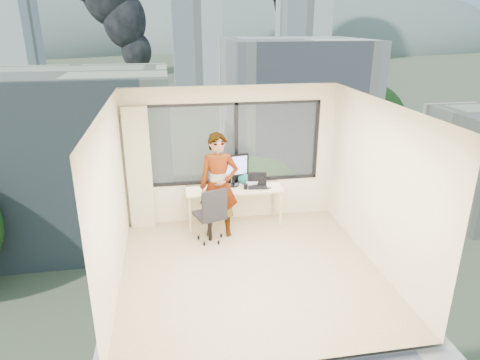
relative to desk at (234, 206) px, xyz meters
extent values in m
cube|color=tan|center=(0.00, -1.66, -0.38)|extent=(4.00, 4.00, 0.01)
cube|color=white|center=(0.00, -1.66, 2.23)|extent=(4.00, 4.00, 0.01)
cube|color=beige|center=(0.00, -3.66, 0.93)|extent=(4.00, 0.01, 2.60)
cube|color=beige|center=(-2.00, -1.66, 0.93)|extent=(0.01, 4.00, 2.60)
cube|color=beige|center=(2.00, -1.66, 0.93)|extent=(0.01, 4.00, 2.60)
cube|color=beige|center=(-1.72, 0.22, 0.77)|extent=(0.45, 0.14, 2.30)
cube|color=#C5B984|center=(0.00, 0.00, 0.00)|extent=(1.80, 0.60, 0.75)
imported|color=#2D2D33|center=(-0.33, -0.35, 0.58)|extent=(0.74, 0.53, 1.90)
cube|color=white|center=(0.38, 0.17, 0.41)|extent=(0.34, 0.30, 0.07)
cube|color=black|center=(0.62, -0.14, 0.38)|extent=(0.12, 0.07, 0.01)
cylinder|color=black|center=(0.20, -0.10, 0.42)|extent=(0.08, 0.08, 0.10)
ellipsoid|color=#0D5042|center=(0.24, 0.16, 0.48)|extent=(0.27, 0.14, 0.20)
cube|color=#515B3D|center=(0.00, 118.34, -14.38)|extent=(400.00, 400.00, 0.04)
cube|color=beige|center=(-9.00, 28.34, -7.38)|extent=(16.00, 12.00, 14.00)
cube|color=white|center=(12.00, 36.34, -6.38)|extent=(14.00, 13.00, 16.00)
cube|color=silver|center=(8.00, 118.34, 0.62)|extent=(13.00, 13.00, 30.00)
cube|color=silver|center=(45.00, 138.34, -1.38)|extent=(15.00, 15.00, 26.00)
ellipsoid|color=slate|center=(100.00, 318.34, -14.38)|extent=(300.00, 220.00, 96.00)
camera|label=1|loc=(-1.15, -7.37, 3.31)|focal=32.01mm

